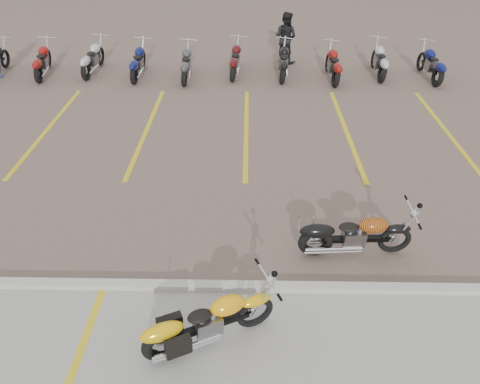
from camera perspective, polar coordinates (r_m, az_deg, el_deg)
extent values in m
plane|color=brown|center=(9.36, 0.57, -3.07)|extent=(100.00, 100.00, 0.00)
cube|color=#ADAAA3|center=(7.80, 0.41, -11.48)|extent=(60.00, 0.18, 0.12)
torus|color=black|center=(7.12, 1.74, -14.43)|extent=(0.57, 0.34, 0.58)
torus|color=black|center=(6.83, -9.38, -17.75)|extent=(0.62, 0.40, 0.62)
cube|color=black|center=(6.90, -3.68, -15.84)|extent=(1.10, 0.59, 0.09)
cube|color=slate|center=(6.85, -4.06, -15.66)|extent=(0.45, 0.40, 0.30)
ellipsoid|color=#EEA40C|center=(6.72, -1.72, -13.41)|extent=(0.59, 0.48, 0.27)
ellipsoid|color=black|center=(6.66, -5.11, -14.63)|extent=(0.42, 0.36, 0.11)
torus|color=black|center=(8.77, 18.22, -5.54)|extent=(0.59, 0.14, 0.59)
torus|color=black|center=(8.40, 9.14, -6.01)|extent=(0.63, 0.19, 0.63)
cube|color=black|center=(8.52, 13.83, -5.50)|extent=(1.18, 0.18, 0.09)
cube|color=slate|center=(8.48, 13.59, -5.23)|extent=(0.40, 0.29, 0.31)
ellipsoid|color=black|center=(8.40, 15.79, -3.68)|extent=(0.54, 0.32, 0.27)
ellipsoid|color=black|center=(8.31, 13.01, -3.99)|extent=(0.37, 0.26, 0.11)
imported|color=black|center=(17.98, 5.57, 18.24)|extent=(1.11, 1.04, 1.80)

